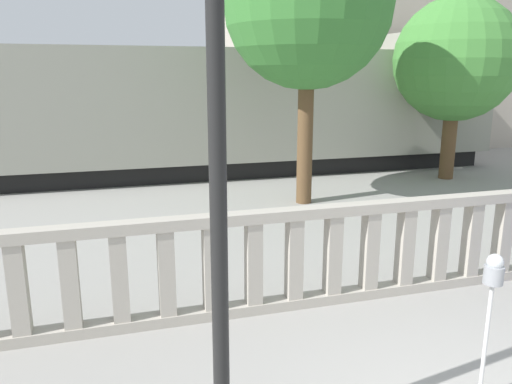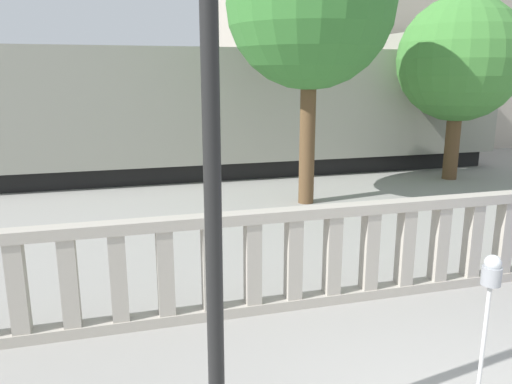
% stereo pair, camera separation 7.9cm
% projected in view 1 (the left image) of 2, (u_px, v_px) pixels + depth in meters
% --- Properties ---
extents(balustrade, '(14.83, 0.24, 1.39)m').
position_uv_depth(balustrade, '(351.00, 252.00, 6.88)').
color(balustrade, '#ADA599').
rests_on(balustrade, ground).
extents(lamppost, '(0.33, 0.33, 6.24)m').
position_uv_depth(lamppost, '(215.00, 21.00, 3.34)').
color(lamppost, black).
rests_on(lamppost, ground).
extents(parking_meter, '(0.18, 0.18, 1.50)m').
position_uv_depth(parking_meter, '(493.00, 283.00, 4.61)').
color(parking_meter, silver).
rests_on(parking_meter, ground).
extents(train_near, '(28.68, 3.09, 4.41)m').
position_uv_depth(train_near, '(41.00, 114.00, 14.11)').
color(train_near, black).
rests_on(train_near, ground).
extents(train_far, '(23.95, 2.83, 4.15)m').
position_uv_depth(train_far, '(200.00, 95.00, 28.81)').
color(train_far, black).
rests_on(train_far, ground).
extents(building_block, '(12.81, 8.54, 10.88)m').
position_uv_depth(building_block, '(362.00, 21.00, 22.77)').
color(building_block, '#ADA393').
rests_on(building_block, ground).
extents(tree_left, '(3.55, 3.55, 5.27)m').
position_uv_depth(tree_left, '(456.00, 60.00, 14.35)').
color(tree_left, brown).
rests_on(tree_left, ground).
extents(tree_right, '(3.83, 3.83, 6.54)m').
position_uv_depth(tree_right, '(308.00, 5.00, 11.24)').
color(tree_right, brown).
rests_on(tree_right, ground).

